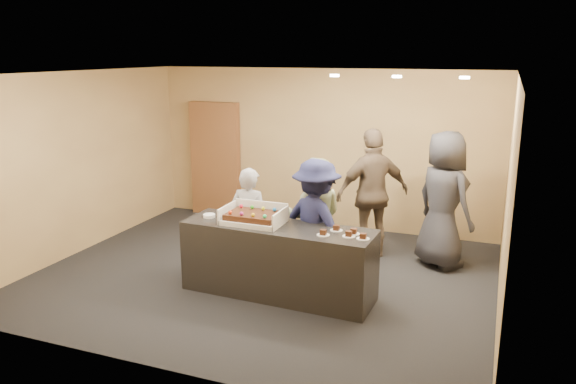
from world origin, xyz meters
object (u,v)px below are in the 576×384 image
(person_dark_suit, at_px, (444,200))
(person_brown_extra, at_px, (373,194))
(cake_box, at_px, (254,219))
(person_sage_man, at_px, (314,217))
(storage_cabinet, at_px, (215,159))
(person_navy_man, at_px, (316,224))
(sheet_cake, at_px, (253,215))
(serving_counter, at_px, (278,260))
(person_server_grey, at_px, (250,222))
(plate_stack, at_px, (209,216))

(person_dark_suit, bearing_deg, person_brown_extra, 38.60)
(cake_box, bearing_deg, person_sage_man, 54.95)
(cake_box, height_order, person_dark_suit, person_dark_suit)
(storage_cabinet, distance_m, cake_box, 3.57)
(cake_box, bearing_deg, person_brown_extra, 57.77)
(storage_cabinet, relative_size, person_brown_extra, 1.09)
(person_navy_man, relative_size, person_brown_extra, 0.87)
(sheet_cake, xyz_separation_m, person_dark_suit, (2.11, 1.75, -0.03))
(serving_counter, distance_m, person_navy_man, 0.69)
(sheet_cake, height_order, person_server_grey, person_server_grey)
(cake_box, bearing_deg, sheet_cake, -91.00)
(sheet_cake, xyz_separation_m, person_navy_man, (0.67, 0.45, -0.16))
(cake_box, relative_size, person_dark_suit, 0.39)
(person_navy_man, bearing_deg, sheet_cake, 57.27)
(cake_box, xyz_separation_m, sheet_cake, (-0.00, -0.03, 0.05))
(person_sage_man, bearing_deg, storage_cabinet, -53.47)
(plate_stack, xyz_separation_m, person_navy_man, (1.31, 0.43, -0.08))
(sheet_cake, height_order, plate_stack, sheet_cake)
(storage_cabinet, bearing_deg, plate_stack, -63.14)
(person_brown_extra, xyz_separation_m, person_dark_suit, (1.01, -0.02, 0.01))
(person_sage_man, relative_size, person_navy_man, 0.97)
(person_dark_suit, bearing_deg, person_server_grey, 68.52)
(sheet_cake, relative_size, person_navy_man, 0.38)
(person_sage_man, xyz_separation_m, person_navy_man, (0.14, -0.34, 0.02))
(sheet_cake, bearing_deg, person_dark_suit, 39.77)
(sheet_cake, height_order, person_dark_suit, person_dark_suit)
(plate_stack, distance_m, person_sage_man, 1.40)
(storage_cabinet, relative_size, person_server_grey, 1.39)
(sheet_cake, bearing_deg, cake_box, 89.00)
(person_server_grey, distance_m, person_navy_man, 0.94)
(cake_box, bearing_deg, plate_stack, -179.62)
(person_navy_man, bearing_deg, cake_box, 55.63)
(sheet_cake, xyz_separation_m, plate_stack, (-0.64, 0.02, -0.08))
(person_server_grey, relative_size, person_navy_man, 0.89)
(person_server_grey, xyz_separation_m, person_brown_extra, (1.36, 1.32, 0.21))
(plate_stack, height_order, person_sage_man, person_sage_man)
(person_server_grey, xyz_separation_m, person_sage_man, (0.80, 0.34, 0.06))
(sheet_cake, relative_size, person_sage_man, 0.39)
(person_brown_extra, bearing_deg, plate_stack, 6.95)
(person_brown_extra, bearing_deg, sheet_cake, 19.91)
(cake_box, relative_size, person_sage_man, 0.46)
(person_server_grey, xyz_separation_m, person_dark_suit, (2.37, 1.30, 0.22))
(person_dark_suit, bearing_deg, cake_box, 79.04)
(person_navy_man, relative_size, person_dark_suit, 0.87)
(sheet_cake, height_order, person_brown_extra, person_brown_extra)
(storage_cabinet, xyz_separation_m, person_dark_suit, (4.20, -1.16, -0.08))
(person_navy_man, bearing_deg, serving_counter, 75.95)
(cake_box, bearing_deg, serving_counter, -4.83)
(person_server_grey, height_order, person_brown_extra, person_brown_extra)
(storage_cabinet, relative_size, cake_box, 2.80)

